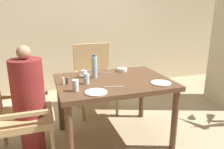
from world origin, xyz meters
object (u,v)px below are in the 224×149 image
Objects in this scene: bowl_small at (122,70)px; chair_left_side at (13,110)px; teacup_with_saucer at (84,73)px; plate_main_right at (96,92)px; plate_main_left at (161,83)px; glass_tall_near at (86,79)px; water_bottle at (94,67)px; glass_tall_mid at (75,86)px; chair_far_side at (94,76)px; diner_in_left_chair at (29,101)px.

chair_left_side is at bearing -166.25° from bowl_small.
teacup_with_saucer is (0.79, 0.29, 0.23)m from chair_left_side.
bowl_small is at bearing 51.73° from plate_main_right.
plate_main_left is 1.87× the size of glass_tall_near.
bowl_small reaches higher than plate_main_left.
bowl_small is 0.47× the size of water_bottle.
bowl_small is at bearing 22.18° from water_bottle.
teacup_with_saucer is 1.02× the size of bowl_small.
glass_tall_mid is (-0.14, -0.18, 0.00)m from glass_tall_near.
chair_left_side is at bearing 156.60° from plate_main_right.
teacup_with_saucer is 0.55m from glass_tall_mid.
chair_far_side is at bearing 71.42° from glass_tall_near.
chair_far_side is at bearing 65.83° from teacup_with_saucer.
chair_far_side is 4.71× the size of plate_main_left.
plate_main_left is 0.92m from teacup_with_saucer.
chair_far_side reaches higher than plate_main_left.
glass_tall_mid reaches higher than plate_main_left.
diner_in_left_chair is 1.17× the size of chair_far_side.
chair_far_side is 4.71× the size of plate_main_right.
water_bottle reaches higher than glass_tall_mid.
chair_far_side is 0.71m from teacup_with_saucer.
water_bottle is (-0.62, 0.43, 0.12)m from plate_main_left.
water_bottle is at bearing -103.48° from chair_far_side.
bowl_small is (0.23, -0.58, 0.23)m from chair_far_side.
chair_far_side reaches higher than teacup_with_saucer.
chair_left_side is at bearing -159.99° from teacup_with_saucer.
chair_left_side is 8.81× the size of glass_tall_mid.
plate_main_right is at bearing -23.40° from chair_left_side.
chair_left_side is 4.71× the size of plate_main_right.
glass_tall_near is (0.59, -0.05, 0.19)m from diner_in_left_chair.
diner_in_left_chair reaches higher than teacup_with_saucer.
glass_tall_near is at bearing -108.58° from chair_far_side.
glass_tall_mid is at bearing 176.61° from plate_main_left.
glass_tall_near is (-0.03, 0.29, 0.05)m from plate_main_right.
chair_far_side is 1.25m from glass_tall_mid.
water_bottle is (-0.18, -0.75, 0.34)m from chair_far_side.
glass_tall_mid reaches higher than teacup_with_saucer.
water_bottle reaches higher than plate_main_right.
water_bottle reaches higher than glass_tall_near.
glass_tall_mid is (-0.69, -0.54, 0.04)m from bowl_small.
plate_main_right is at bearing -102.41° from water_bottle.
diner_in_left_chair is 1.38m from plate_main_left.
diner_in_left_chair is 1.19m from bowl_small.
diner_in_left_chair is 10.27× the size of glass_tall_near.
diner_in_left_chair is at bearing -155.57° from teacup_with_saucer.
chair_left_side is 0.86× the size of diner_in_left_chair.
plate_main_left is 0.64m from bowl_small.
diner_in_left_chair is 0.62m from glass_tall_near.
teacup_with_saucer is at bearing -114.17° from chair_far_side.
diner_in_left_chair is at bearing -164.44° from bowl_small.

